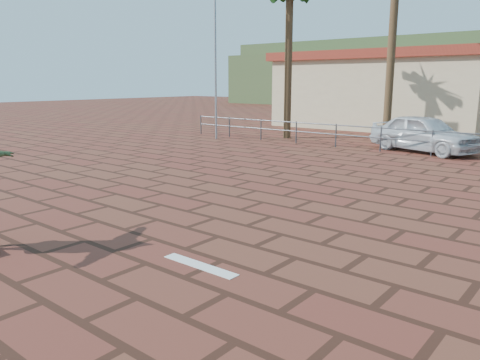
{
  "coord_description": "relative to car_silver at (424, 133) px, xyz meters",
  "views": [
    {
      "loc": [
        5.45,
        -6.03,
        2.77
      ],
      "look_at": [
        -0.46,
        1.19,
        0.8
      ],
      "focal_mm": 35.0,
      "sensor_mm": 36.0,
      "label": 1
    }
  ],
  "objects": [
    {
      "name": "car_silver",
      "position": [
        0.0,
        0.0,
        0.0
      ],
      "size": [
        4.7,
        3.0,
        1.49
      ],
      "primitive_type": "imported",
      "rotation": [
        0.0,
        0.0,
        1.26
      ],
      "color": "silver",
      "rests_on": "ground"
    },
    {
      "name": "guardrail",
      "position": [
        0.65,
        -1.0,
        -0.07
      ],
      "size": [
        24.06,
        0.06,
        1.0
      ],
      "color": "#47494F",
      "rests_on": "ground"
    },
    {
      "name": "flagpole",
      "position": [
        -9.23,
        -2.0,
        3.89
      ],
      "size": [
        1.3,
        0.1,
        8.0
      ],
      "color": "gray",
      "rests_on": "ground"
    },
    {
      "name": "hill_back",
      "position": [
        -21.35,
        43.0,
        3.25
      ],
      "size": [
        35.0,
        14.0,
        8.0
      ],
      "primitive_type": "cube",
      "color": "#384C28",
      "rests_on": "ground"
    },
    {
      "name": "ground",
      "position": [
        0.65,
        -13.0,
        -0.75
      ],
      "size": [
        120.0,
        120.0,
        0.0
      ],
      "primitive_type": "plane",
      "color": "brown",
      "rests_on": "ground"
    },
    {
      "name": "building_west",
      "position": [
        -5.35,
        9.0,
        1.54
      ],
      "size": [
        12.6,
        7.6,
        4.5
      ],
      "color": "beige",
      "rests_on": "ground"
    },
    {
      "name": "paint_stripe",
      "position": [
        1.35,
        -14.2,
        -0.74
      ],
      "size": [
        1.4,
        0.22,
        0.01
      ],
      "primitive_type": "cube",
      "color": "white",
      "rests_on": "ground"
    }
  ]
}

